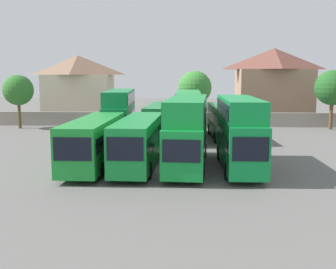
% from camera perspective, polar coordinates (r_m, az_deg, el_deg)
% --- Properties ---
extents(ground, '(140.00, 140.00, 0.00)m').
position_cam_1_polar(ground, '(47.64, 0.90, 0.23)').
color(ground, '#605E5B').
extents(depot_boundary_wall, '(56.00, 0.50, 1.80)m').
position_cam_1_polar(depot_boundary_wall, '(53.66, 1.13, 2.10)').
color(depot_boundary_wall, gray).
rests_on(depot_boundary_wall, ground).
extents(bus_1, '(2.77, 11.05, 3.48)m').
position_cam_1_polar(bus_1, '(30.35, -10.05, -0.71)').
color(bus_1, '#1B8C31').
rests_on(bus_1, ground).
extents(bus_2, '(2.84, 11.12, 3.50)m').
position_cam_1_polar(bus_2, '(29.91, -4.00, -0.71)').
color(bus_2, '#148634').
rests_on(bus_2, ground).
extents(bus_3, '(3.21, 11.46, 4.99)m').
position_cam_1_polar(bus_3, '(29.79, 2.68, 0.85)').
color(bus_3, '#128934').
rests_on(bus_3, ground).
extents(bus_4, '(2.59, 10.12, 5.01)m').
position_cam_1_polar(bus_4, '(29.54, 9.76, 0.69)').
color(bus_4, '#108C3C').
rests_on(bus_4, ground).
extents(bus_5, '(3.27, 11.70, 4.99)m').
position_cam_1_polar(bus_5, '(43.89, -6.63, 3.18)').
color(bus_5, '#117E3E').
rests_on(bus_5, ground).
extents(bus_6, '(2.97, 11.08, 3.53)m').
position_cam_1_polar(bus_6, '(43.26, -0.91, 2.11)').
color(bus_6, '#197C37').
rests_on(bus_6, ground).
extents(bus_7, '(2.57, 11.93, 4.88)m').
position_cam_1_polar(bus_7, '(43.25, 2.78, 3.08)').
color(bus_7, '#1F8E39').
rests_on(bus_7, ground).
extents(bus_8, '(2.96, 10.60, 3.42)m').
position_cam_1_polar(bus_8, '(43.80, 7.62, 2.03)').
color(bus_8, '#1A823B').
rests_on(bus_8, ground).
extents(house_terrace_left, '(9.97, 6.67, 9.39)m').
position_cam_1_polar(house_terrace_left, '(63.01, -12.15, 6.38)').
color(house_terrace_left, beige).
rests_on(house_terrace_left, ground).
extents(house_terrace_centre, '(10.61, 8.29, 10.32)m').
position_cam_1_polar(house_terrace_centre, '(61.96, 14.22, 6.73)').
color(house_terrace_centre, '#9E7A60').
rests_on(house_terrace_centre, ground).
extents(tree_left_of_lot, '(4.46, 4.46, 7.11)m').
position_cam_1_polar(tree_left_of_lot, '(55.86, 3.70, 6.40)').
color(tree_left_of_lot, brown).
rests_on(tree_left_of_lot, ground).
extents(tree_behind_wall, '(4.23, 4.23, 7.16)m').
position_cam_1_polar(tree_behind_wall, '(54.19, 21.61, 5.95)').
color(tree_behind_wall, brown).
rests_on(tree_behind_wall, ground).
extents(tree_right_of_lot, '(3.74, 3.74, 6.60)m').
position_cam_1_polar(tree_right_of_lot, '(54.54, -19.84, 5.72)').
color(tree_right_of_lot, brown).
rests_on(tree_right_of_lot, ground).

